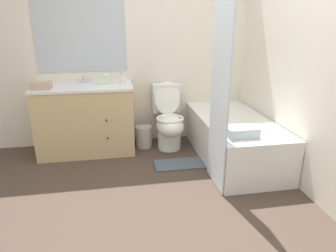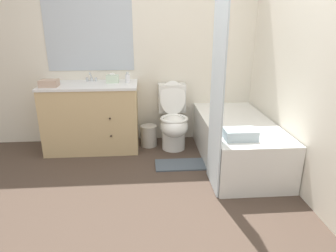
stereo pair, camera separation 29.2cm
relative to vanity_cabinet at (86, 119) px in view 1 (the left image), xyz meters
The scene contains 14 objects.
ground_plane 1.67m from the vanity_cabinet, 61.58° to the right, with size 14.00×14.00×0.00m, color #47382D.
wall_back 1.16m from the vanity_cabinet, 21.88° to the left, with size 8.00×0.06×2.50m.
wall_right 2.36m from the vanity_cabinet, 14.91° to the right, with size 0.05×2.70×2.50m.
vanity_cabinet is the anchor object (origin of this frame).
sink_faucet 0.48m from the vanity_cabinet, 90.00° to the left, with size 0.14×0.12×0.12m.
toilet 1.02m from the vanity_cabinet, ahead, with size 0.35×0.64×0.85m.
bathtub 1.80m from the vanity_cabinet, 16.53° to the right, with size 0.76×1.58×0.50m.
shower_curtain 1.78m from the vanity_cabinet, 38.34° to the right, with size 0.01×0.47×2.00m.
wastebasket 0.76m from the vanity_cabinet, ahead, with size 0.21×0.21×0.28m.
tissue_box 0.54m from the vanity_cabinet, 13.78° to the left, with size 0.15×0.12×0.12m.
soap_dispenser 0.66m from the vanity_cabinet, ahead, with size 0.06×0.06×0.13m.
hand_towel_folded 0.64m from the vanity_cabinet, 164.05° to the right, with size 0.20×0.16×0.08m.
bath_towel_folded 1.89m from the vanity_cabinet, 33.93° to the right, with size 0.31×0.19×0.10m.
bath_mat 1.28m from the vanity_cabinet, 28.94° to the right, with size 0.58×0.29×0.02m.
Camera 1 is at (-0.38, -2.20, 1.56)m, focal length 32.00 mm.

